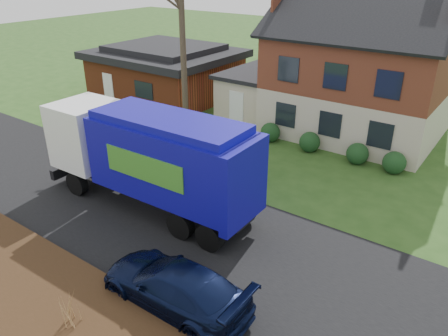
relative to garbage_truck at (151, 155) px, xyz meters
The scene contains 9 objects.
ground 2.81m from the garbage_truck, 26.31° to the right, with size 120.00×120.00×0.00m, color #264918.
road 2.80m from the garbage_truck, 26.31° to the right, with size 80.00×7.00×0.02m, color black.
mulch_verge 6.51m from the garbage_truck, 77.17° to the right, with size 80.00×3.50×0.30m, color black.
main_house 13.64m from the garbage_truck, 77.85° to the left, with size 12.95×8.95×9.26m.
ranch_house 16.29m from the garbage_truck, 130.80° to the left, with size 9.80×8.20×3.70m.
garbage_truck is the anchor object (origin of this frame).
silver_sedan 4.84m from the garbage_truck, 100.31° to the left, with size 1.70×4.86×1.60m, color #B2B6BA.
navy_wagon 6.03m from the garbage_truck, 40.10° to the right, with size 1.97×4.84×1.41m, color black.
grass_clump_mid 6.90m from the garbage_truck, 65.11° to the right, with size 0.33×0.27×0.92m.
Camera 1 is at (10.03, -10.22, 9.26)m, focal length 35.00 mm.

